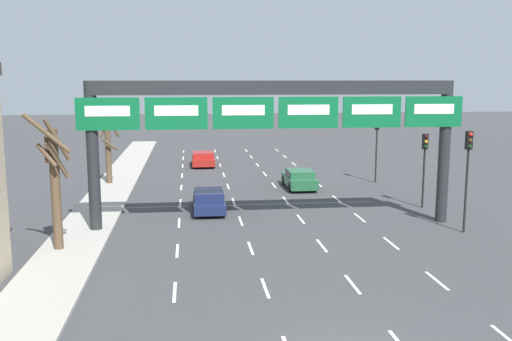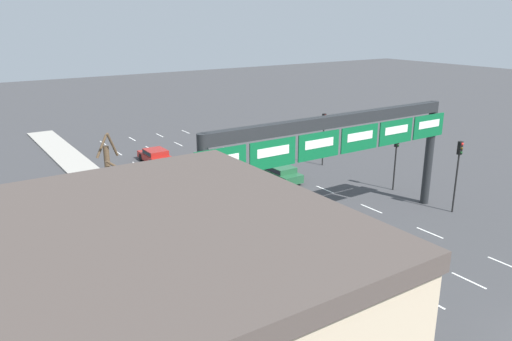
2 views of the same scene
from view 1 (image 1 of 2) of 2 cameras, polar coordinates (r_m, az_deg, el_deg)
The scene contains 10 objects.
lane_dashes at distance 28.66m, azimuth 2.22°, elevation -6.20°, with size 10.02×67.00×0.01m.
sign_gantry at distance 28.82m, azimuth 1.94°, elevation 5.56°, with size 19.45×0.70×7.50m.
car_green at distance 39.93m, azimuth 4.36°, elevation -0.77°, with size 1.90×4.30×1.32m.
car_red at distance 50.06m, azimuth -5.30°, elevation 1.22°, with size 1.97×4.14×1.26m.
car_navy at distance 33.07m, azimuth -4.74°, elevation -2.92°, with size 1.81×4.39×1.26m.
traffic_light_near_gantry at distance 42.52m, azimuth 12.00°, elevation 3.36°, with size 0.30×0.35×4.81m.
traffic_light_mid_block at distance 29.78m, azimuth 20.44°, elevation 0.88°, with size 0.30×0.35×5.08m.
traffic_light_far_end at distance 34.86m, azimuth 16.52°, elevation 1.49°, with size 0.30×0.35×4.41m.
tree_bare_closest at distance 26.18m, azimuth -19.50°, elevation -0.82°, with size 1.91×1.33×6.07m.
tree_bare_second at distance 42.07m, azimuth -14.54°, elevation 2.03°, with size 1.60×1.61×5.24m.
Camera 1 is at (-4.31, -13.79, 7.63)m, focal length 40.00 mm.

